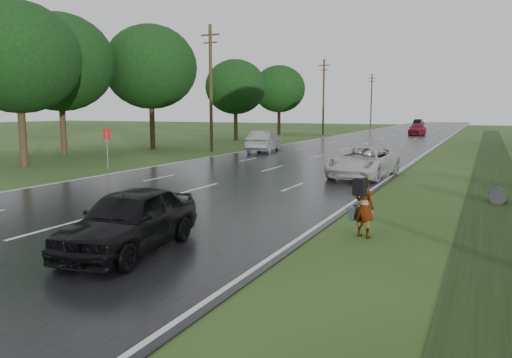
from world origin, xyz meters
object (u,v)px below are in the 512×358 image
Objects in this scene: silver_sedan at (264,141)px; pedestrian at (363,206)px; road_sign at (107,140)px; dark_sedan at (130,220)px; white_pickup at (363,162)px.

pedestrian is at bearing 109.64° from silver_sedan.
pedestrian is (16.68, -9.11, -0.81)m from road_sign.
road_sign reaches higher than dark_sedan.
white_pickup reaches higher than dark_sedan.
silver_sedan is at bearing -38.63° from pedestrian.
white_pickup is at bearing 122.27° from silver_sedan.
white_pickup is 1.08× the size of silver_sedan.
white_pickup is 15.81m from silver_sedan.
pedestrian is 0.29× the size of white_pickup.
pedestrian is at bearing -72.53° from white_pickup.
silver_sedan reaches higher than dark_sedan.
white_pickup is (-2.68, 11.70, -0.02)m from pedestrian.
dark_sedan is 0.87× the size of silver_sedan.
road_sign reaches higher than pedestrian.
white_pickup is 1.24× the size of dark_sedan.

